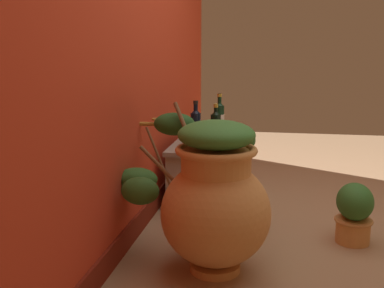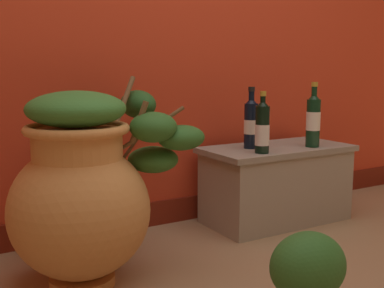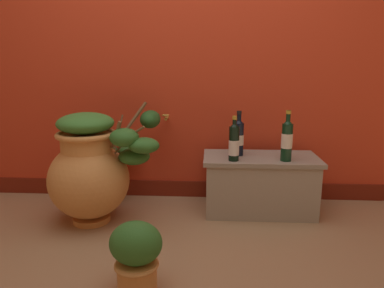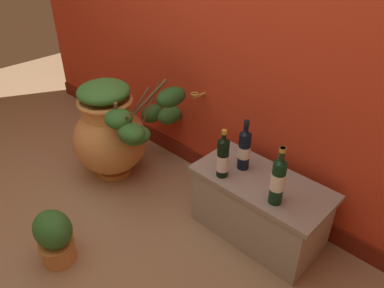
% 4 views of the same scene
% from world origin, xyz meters
% --- Properties ---
extents(ground_plane, '(7.00, 7.00, 0.00)m').
position_xyz_m(ground_plane, '(0.00, 0.00, 0.00)').
color(ground_plane, '#9E7A56').
extents(back_wall, '(4.40, 0.33, 2.60)m').
position_xyz_m(back_wall, '(-0.00, 1.20, 1.29)').
color(back_wall, red).
rests_on(back_wall, ground_plane).
extents(terracotta_urn, '(0.77, 0.83, 0.81)m').
position_xyz_m(terracotta_urn, '(-0.57, 0.60, 0.38)').
color(terracotta_urn, '#D68E4C').
rests_on(terracotta_urn, ground_plane).
extents(stone_ledge, '(0.82, 0.41, 0.42)m').
position_xyz_m(stone_ledge, '(0.58, 0.83, 0.22)').
color(stone_ledge, '#9E9384').
rests_on(stone_ledge, ground_plane).
extents(wine_bottle_left, '(0.08, 0.08, 0.35)m').
position_xyz_m(wine_bottle_left, '(0.73, 0.73, 0.57)').
color(wine_bottle_left, black).
rests_on(wine_bottle_left, stone_ledge).
extents(wine_bottle_middle, '(0.07, 0.07, 0.31)m').
position_xyz_m(wine_bottle_middle, '(0.37, 0.71, 0.55)').
color(wine_bottle_middle, black).
rests_on(wine_bottle_middle, stone_ledge).
extents(wine_bottle_right, '(0.07, 0.07, 0.32)m').
position_xyz_m(wine_bottle_right, '(0.41, 0.86, 0.56)').
color(wine_bottle_right, black).
rests_on(wine_bottle_right, stone_ledge).
extents(potted_shrub, '(0.25, 0.21, 0.35)m').
position_xyz_m(potted_shrub, '(-0.13, -0.15, 0.19)').
color(potted_shrub, '#D68E4C').
rests_on(potted_shrub, ground_plane).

